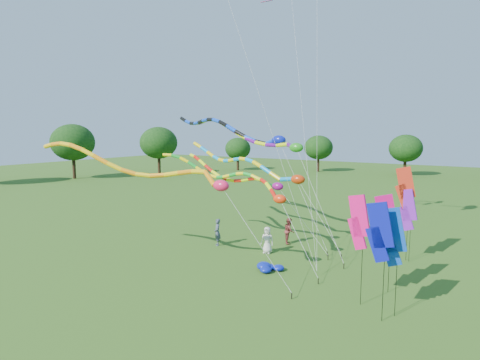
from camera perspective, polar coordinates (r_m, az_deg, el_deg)
The scene contains 18 objects.
ground at distance 19.80m, azimuth -0.67°, elevation -15.58°, with size 160.00×160.00×0.00m, color #295315.
tree_ring at distance 20.53m, azimuth -13.37°, elevation 1.30°, with size 119.51×114.85×9.71m.
tube_kite_red at distance 25.24m, azimuth 0.45°, elevation -0.11°, with size 12.06×4.99×6.41m.
tube_kite_orange at distance 21.11m, azimuth -12.93°, elevation 1.61°, with size 14.30×2.68×7.57m.
tube_kite_purple at distance 29.19m, azimuth 0.87°, elevation 6.53°, with size 16.08×7.31×9.27m.
tube_kite_blue at distance 30.56m, azimuth -1.11°, elevation 7.12°, with size 16.08×5.60×9.38m.
tube_kite_cyan at distance 28.69m, azimuth 1.67°, elevation 2.08°, with size 14.04×4.00×7.11m.
tube_kite_green at distance 26.15m, azimuth -1.02°, elevation 0.70°, with size 11.84×1.11×6.51m.
banner_pole_blue_a at distance 16.91m, azimuth 19.21°, elevation -7.06°, with size 1.16×0.15×4.88m.
banner_pole_red at distance 25.10m, azimuth 22.42°, elevation -1.06°, with size 1.14×0.40×5.58m.
banner_pole_magenta_b at distance 19.92m, azimuth 20.01°, elevation -5.43°, with size 1.11×0.49×4.72m.
banner_pole_violet at distance 25.22m, azimuth 22.67°, elevation -3.95°, with size 1.16×0.26×4.30m.
banner_pole_blue_b at distance 17.56m, azimuth 20.80°, elevation -7.61°, with size 1.16×0.14×4.58m.
banner_pole_magenta_a at distance 18.24m, azimuth 16.51°, elevation -5.82°, with size 1.13×0.43×4.92m.
blue_nylon_heap at distance 22.30m, azimuth 4.47°, elevation -12.36°, with size 1.53×1.52×0.46m.
person_a at distance 25.26m, azimuth 3.89°, elevation -8.52°, with size 0.82×0.53×1.67m, color silver.
person_b at distance 26.86m, azimuth -3.24°, elevation -7.43°, with size 0.65×0.43×1.79m, color #434A5D.
person_c at distance 27.48m, azimuth 7.01°, elevation -7.18°, with size 0.85×0.66×1.75m, color brown.
Camera 1 is at (10.05, -15.25, 7.64)m, focal length 30.00 mm.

